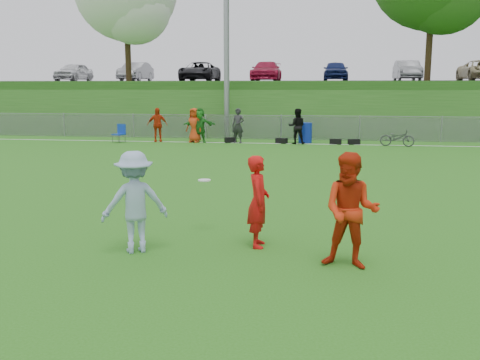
% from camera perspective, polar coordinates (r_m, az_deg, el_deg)
% --- Properties ---
extents(ground, '(120.00, 120.00, 0.00)m').
position_cam_1_polar(ground, '(8.54, -5.69, -8.87)').
color(ground, '#286815').
rests_on(ground, ground).
extents(sideline_far, '(60.00, 0.10, 0.01)m').
position_cam_1_polar(sideline_far, '(26.05, 4.05, 3.91)').
color(sideline_far, white).
rests_on(sideline_far, ground).
extents(fence, '(58.00, 0.06, 1.30)m').
position_cam_1_polar(fence, '(27.98, 4.39, 5.64)').
color(fence, gray).
rests_on(fence, ground).
extents(light_pole, '(1.20, 0.40, 12.15)m').
position_cam_1_polar(light_pole, '(29.33, -1.46, 17.73)').
color(light_pole, gray).
rests_on(light_pole, ground).
extents(berm, '(120.00, 18.00, 3.00)m').
position_cam_1_polar(berm, '(38.90, 5.61, 8.10)').
color(berm, '#215618').
rests_on(berm, ground).
extents(parking_lot, '(120.00, 12.00, 0.10)m').
position_cam_1_polar(parking_lot, '(40.88, 5.80, 10.35)').
color(parking_lot, black).
rests_on(parking_lot, berm).
extents(car_row, '(32.04, 5.18, 1.44)m').
position_cam_1_polar(car_row, '(39.97, 4.04, 11.49)').
color(car_row, silver).
rests_on(car_row, parking_lot).
extents(spectator_row, '(7.90, 0.74, 1.69)m').
position_cam_1_polar(spectator_row, '(26.39, -2.57, 5.84)').
color(spectator_row, red).
rests_on(spectator_row, ground).
extents(gear_bags, '(6.59, 0.52, 0.26)m').
position_cam_1_polar(gear_bags, '(26.08, 6.39, 4.15)').
color(gear_bags, black).
rests_on(gear_bags, ground).
extents(player_red_left, '(0.43, 0.61, 1.59)m').
position_cam_1_polar(player_red_left, '(9.20, 1.96, -2.30)').
color(player_red_left, red).
rests_on(player_red_left, ground).
extents(player_red_center, '(0.98, 0.83, 1.78)m').
position_cam_1_polar(player_red_center, '(8.27, 11.76, -3.25)').
color(player_red_center, red).
rests_on(player_red_center, ground).
extents(player_blue, '(1.27, 1.07, 1.71)m').
position_cam_1_polar(player_blue, '(9.06, -11.17, -2.32)').
color(player_blue, '#94ACCD').
rests_on(player_blue, ground).
extents(frisbee, '(0.24, 0.24, 0.02)m').
position_cam_1_polar(frisbee, '(10.15, -3.82, -0.02)').
color(frisbee, white).
rests_on(frisbee, ground).
extents(recycling_bin, '(0.66, 0.66, 0.98)m').
position_cam_1_polar(recycling_bin, '(26.54, 6.97, 5.02)').
color(recycling_bin, '#0E2698').
rests_on(recycling_bin, ground).
extents(camp_chair, '(0.63, 0.63, 0.90)m').
position_cam_1_polar(camp_chair, '(27.19, -12.78, 4.49)').
color(camp_chair, '#0F35A5').
rests_on(camp_chair, ground).
extents(bicycle, '(1.61, 0.83, 0.81)m').
position_cam_1_polar(bicycle, '(25.78, 16.43, 4.35)').
color(bicycle, '#2C2C2F').
rests_on(bicycle, ground).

